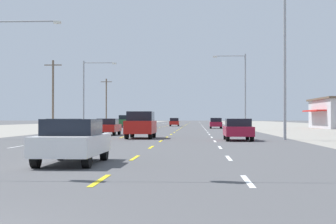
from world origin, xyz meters
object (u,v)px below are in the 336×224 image
at_px(sedan_inner_left_near, 65,131).
at_px(streetlight_left_row_1, 87,89).
at_px(hatchback_center_turn_distant_b, 174,122).
at_px(streetlight_left_row_0, 4,67).
at_px(sedan_far_right_mid, 238,129).
at_px(hatchback_far_right_farther, 216,123).
at_px(sedan_inner_left_farthest, 147,123).
at_px(suv_center_turn_midfar, 141,124).
at_px(streetlight_right_row_0, 278,51).
at_px(sedan_center_turn_nearest, 73,141).
at_px(suv_far_left_distant_a, 126,121).
at_px(sedan_inner_left_far, 108,127).
at_px(streetlight_right_row_1, 242,86).

bearing_deg(sedan_inner_left_near, streetlight_left_row_1, 99.21).
distance_m(sedan_inner_left_near, hatchback_center_turn_distant_b, 70.16).
bearing_deg(streetlight_left_row_0, sedan_far_right_mid, -4.52).
xyz_separation_m(sedan_inner_left_near, hatchback_far_right_farther, (10.61, 47.71, 0.03)).
distance_m(sedan_inner_left_farthest, hatchback_center_turn_distant_b, 19.22).
bearing_deg(sedan_inner_left_near, hatchback_far_right_farther, 77.47).
bearing_deg(streetlight_left_row_1, hatchback_far_right_farther, 33.58).
bearing_deg(suv_center_turn_midfar, streetlight_right_row_0, -13.15).
distance_m(sedan_center_turn_nearest, suv_far_left_distant_a, 70.48).
bearing_deg(sedan_inner_left_near, sedan_inner_left_far, 89.92).
bearing_deg(streetlight_left_row_0, streetlight_left_row_1, 90.19).
distance_m(sedan_inner_left_near, sedan_inner_left_far, 15.93).
height_order(sedan_inner_left_near, streetlight_left_row_0, streetlight_left_row_0).
bearing_deg(streetlight_left_row_0, suv_center_turn_midfar, 13.37).
height_order(streetlight_left_row_0, streetlight_right_row_1, streetlight_right_row_1).
height_order(sedan_center_turn_nearest, streetlight_right_row_0, streetlight_right_row_0).
bearing_deg(sedan_inner_left_far, suv_center_turn_midfar, -64.16).
xyz_separation_m(hatchback_center_turn_distant_b, streetlight_right_row_1, (9.72, -33.34, 4.74)).
xyz_separation_m(sedan_inner_left_far, suv_far_left_distant_a, (-3.55, 39.70, 0.27)).
xyz_separation_m(sedan_far_right_mid, hatchback_far_right_farther, (0.05, 42.90, 0.03)).
bearing_deg(sedan_inner_left_far, hatchback_center_turn_distant_b, 86.08).
xyz_separation_m(suv_center_turn_midfar, suv_far_left_distant_a, (-7.21, 47.26, 0.00)).
height_order(sedan_inner_left_near, sedan_inner_left_farthest, same).
xyz_separation_m(sedan_inner_left_near, suv_center_turn_midfar, (3.68, 8.37, 0.27)).
height_order(sedan_inner_left_farthest, streetlight_right_row_1, streetlight_right_row_1).
bearing_deg(streetlight_left_row_0, streetlight_right_row_0, 0.00).
bearing_deg(hatchback_center_turn_distant_b, sedan_far_right_mid, -84.03).
height_order(streetlight_right_row_0, streetlight_right_row_1, streetlight_right_row_0).
xyz_separation_m(sedan_center_turn_nearest, hatchback_far_right_farther, (6.86, 62.18, 0.03)).
distance_m(suv_center_turn_midfar, suv_far_left_distant_a, 47.81).
bearing_deg(sedan_far_right_mid, sedan_inner_left_near, -155.52).
xyz_separation_m(hatchback_center_turn_distant_b, streetlight_right_row_0, (9.65, -63.96, 5.33)).
height_order(sedan_inner_left_far, streetlight_right_row_0, streetlight_right_row_0).
distance_m(suv_center_turn_midfar, streetlight_right_row_1, 30.32).
bearing_deg(hatchback_far_right_farther, streetlight_left_row_0, -111.58).
xyz_separation_m(sedan_inner_left_farthest, hatchback_center_turn_distant_b, (3.38, 18.92, 0.03)).
height_order(sedan_far_right_mid, sedan_inner_left_farthest, same).
distance_m(suv_far_left_distant_a, hatchback_center_turn_distant_b, 16.15).
bearing_deg(streetlight_right_row_0, sedan_far_right_mid, -155.29).
distance_m(sedan_far_right_mid, suv_center_turn_midfar, 7.75).
distance_m(sedan_center_turn_nearest, streetlight_right_row_1, 52.32).
distance_m(sedan_center_turn_nearest, hatchback_center_turn_distant_b, 84.53).
bearing_deg(sedan_inner_left_far, streetlight_left_row_0, -120.87).
relative_size(sedan_inner_left_far, hatchback_center_turn_distant_b, 1.15).
xyz_separation_m(sedan_center_turn_nearest, streetlight_right_row_0, (9.63, 20.57, 5.35)).
bearing_deg(suv_center_turn_midfar, hatchback_far_right_farther, 80.02).
height_order(suv_center_turn_midfar, streetlight_right_row_0, streetlight_right_row_0).
xyz_separation_m(sedan_inner_left_near, streetlight_left_row_0, (-5.85, 6.11, 4.36)).
relative_size(sedan_center_turn_nearest, hatchback_center_turn_distant_b, 1.15).
xyz_separation_m(sedan_inner_left_far, sedan_inner_left_farthest, (0.33, 35.22, 0.00)).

